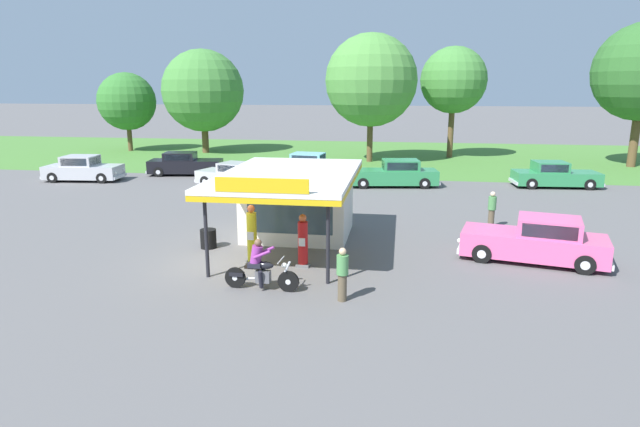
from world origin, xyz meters
name	(u,v)px	position (x,y,z in m)	size (l,w,h in m)	color
ground_plane	(223,264)	(0.00, 0.00, 0.00)	(300.00, 300.00, 0.00)	#5B5959
grass_verge_strip	(333,155)	(0.00, 30.00, 0.00)	(120.00, 24.00, 0.01)	#477A33
service_station_kiosk	(296,197)	(1.89, 3.57, 1.69)	(4.79, 7.81, 3.33)	silver
gas_pump_nearside	(252,237)	(1.00, 0.18, 0.96)	(0.44, 0.44, 2.08)	slate
gas_pump_offside	(303,243)	(2.77, 0.18, 0.83)	(0.44, 0.44, 1.82)	slate
motorcycle_with_rider	(260,269)	(1.89, -2.12, 0.65)	(2.31, 0.70, 1.58)	black
featured_classic_sedan	(536,241)	(10.69, 1.91, 0.72)	(5.19, 2.80, 1.60)	#E55993
parked_car_back_row_left	(555,176)	(15.16, 16.87, 0.69)	(5.20, 2.29, 1.54)	#2D844C
parked_car_back_row_right	(394,174)	(5.54, 15.60, 0.73)	(5.75, 2.57, 1.63)	#2D844C
parked_car_back_row_far_left	(185,164)	(-8.73, 17.83, 0.71)	(5.27, 2.64, 1.55)	black
parked_car_back_row_centre	(83,169)	(-14.30, 14.60, 0.73)	(5.03, 2.36, 1.61)	#B7B7BC
parked_car_second_row_spare	(310,165)	(-0.19, 18.71, 0.70)	(5.20, 2.42, 1.54)	#7AC6D1
parked_car_back_row_centre_right	(235,176)	(-3.97, 14.06, 0.67)	(5.15, 3.10, 1.46)	#B7B7BC
bystander_admiring_sedan	(342,273)	(4.43, -2.61, 0.83)	(0.34, 0.34, 1.58)	brown
bystander_chatting_near_pumps	(492,209)	(9.89, 6.40, 0.83)	(0.34, 0.34, 1.59)	brown
tree_oak_distant_spare	(454,80)	(10.02, 29.92, 6.40)	(5.47, 5.47, 9.16)	brown
tree_oak_centre	(203,91)	(-11.78, 29.96, 5.52)	(7.25, 7.25, 9.16)	brown
tree_oak_right	(371,82)	(3.40, 26.45, 6.29)	(7.21, 7.21, 9.99)	brown
tree_oak_far_right	(127,102)	(-19.30, 30.27, 4.54)	(5.26, 5.26, 7.18)	brown
spare_tire_stack	(208,239)	(-1.15, 1.73, 0.36)	(0.60, 0.60, 0.72)	black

